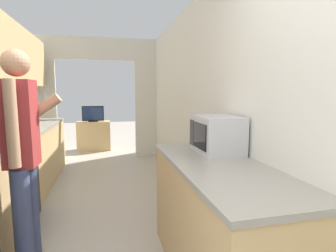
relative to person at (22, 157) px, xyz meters
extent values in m
cube|color=silver|center=(1.71, 0.41, 0.33)|extent=(0.06, 7.35, 2.50)
cube|color=silver|center=(-0.66, 3.52, 0.10)|extent=(0.65, 0.06, 2.05)
cube|color=silver|center=(1.56, 3.52, 0.10)|extent=(0.65, 0.06, 2.05)
cube|color=silver|center=(0.45, 3.52, 1.35)|extent=(2.87, 0.06, 0.45)
cube|color=tan|center=(-0.49, 2.22, -0.49)|extent=(0.60, 2.15, 0.87)
cube|color=gray|center=(-0.49, 2.22, -0.03)|extent=(0.62, 2.17, 0.03)
cube|color=tan|center=(1.38, -0.45, -0.49)|extent=(0.60, 1.55, 0.87)
cube|color=gray|center=(1.38, -0.45, -0.03)|extent=(0.62, 1.57, 0.03)
cube|color=black|center=(-0.17, 0.77, -0.47)|extent=(0.01, 0.50, 0.27)
cylinder|color=#B7B7BC|center=(-0.15, 0.77, -0.24)|extent=(0.02, 0.59, 0.02)
cylinder|color=#232328|center=(-0.36, 0.61, -0.02)|extent=(0.16, 0.16, 0.01)
cylinder|color=#232328|center=(-0.36, 0.93, -0.02)|extent=(0.16, 0.16, 0.01)
cylinder|color=#384266|center=(0.00, -0.08, -0.49)|extent=(0.14, 0.14, 0.85)
cylinder|color=#384266|center=(0.00, 0.08, -0.49)|extent=(0.14, 0.14, 0.85)
cube|color=maroon|center=(0.00, 0.00, 0.25)|extent=(0.22, 0.22, 0.64)
cylinder|color=tan|center=(-0.01, -0.14, 0.27)|extent=(0.08, 0.08, 0.61)
cylinder|color=tan|center=(0.01, 0.14, 0.27)|extent=(0.55, 0.11, 0.41)
sphere|color=tan|center=(0.00, 0.00, 0.69)|extent=(0.20, 0.20, 0.20)
cube|color=#B7B7BC|center=(1.50, -0.13, 0.14)|extent=(0.32, 0.44, 0.30)
cube|color=black|center=(1.33, -0.17, 0.14)|extent=(0.01, 0.27, 0.21)
cube|color=#38383D|center=(1.33, 0.02, 0.14)|extent=(0.01, 0.09, 0.22)
cube|color=tan|center=(0.32, 4.42, -0.57)|extent=(0.78, 0.42, 0.70)
cube|color=black|center=(0.32, 4.38, -0.21)|extent=(0.22, 0.16, 0.02)
cube|color=black|center=(0.32, 4.38, -0.02)|extent=(0.50, 0.04, 0.35)
cube|color=navy|center=(0.32, 4.36, -0.02)|extent=(0.46, 0.01, 0.31)
cube|color=#B7B7BC|center=(-0.41, 1.40, -0.01)|extent=(0.04, 0.24, 0.00)
cube|color=black|center=(-0.41, 1.22, -0.01)|extent=(0.03, 0.11, 0.02)
camera|label=1|loc=(0.61, -2.10, 0.48)|focal=28.00mm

